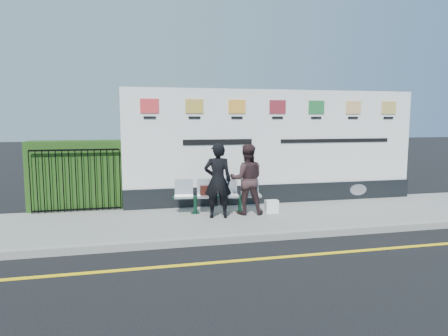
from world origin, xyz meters
name	(u,v)px	position (x,y,z in m)	size (l,w,h in m)	color
ground	(325,254)	(0.00, 0.00, 0.00)	(80.00, 80.00, 0.00)	black
pavement	(275,217)	(0.00, 2.50, 0.06)	(14.00, 3.00, 0.12)	gray
kerb	(301,234)	(0.00, 1.00, 0.07)	(14.00, 0.18, 0.14)	gray
yellow_line	(325,254)	(0.00, 0.00, 0.00)	(14.00, 0.10, 0.01)	yellow
billboard	(276,154)	(0.50, 3.85, 1.42)	(8.00, 0.30, 3.00)	black
hedge	(78,174)	(-4.58, 4.30, 0.97)	(2.35, 0.70, 1.70)	#234916
railing	(76,180)	(-4.58, 3.85, 0.89)	(2.05, 0.06, 1.54)	black
bench	(218,204)	(-1.28, 2.97, 0.34)	(2.05, 0.54, 0.44)	silver
woman_left	(218,181)	(-1.38, 2.51, 0.97)	(0.62, 0.41, 1.70)	black
woman_right	(247,179)	(-0.63, 2.71, 0.95)	(0.80, 0.63, 1.65)	#362325
handbag_brown	(206,190)	(-1.54, 3.01, 0.67)	(0.29, 0.12, 0.23)	black
carrier_bag_white	(272,206)	(-0.02, 2.68, 0.27)	(0.31, 0.18, 0.31)	white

